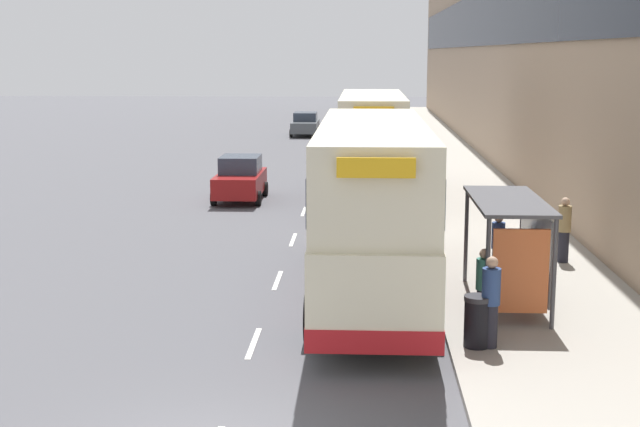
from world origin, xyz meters
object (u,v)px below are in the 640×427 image
object	(u,v)px
pedestrian_at_shelter	(491,301)
litter_bin	(477,321)
pedestrian_1	(564,229)
pedestrian_2	(483,287)
bus_shelter	(517,234)
car_1	(240,179)
car_0	(305,124)
double_decker_bus_near	(372,206)
pedestrian_3	(498,246)
double_decker_bus_ahead	(372,144)

from	to	relation	value
pedestrian_at_shelter	litter_bin	size ratio (longest dim) A/B	1.78
pedestrian_1	pedestrian_2	size ratio (longest dim) A/B	1.09
bus_shelter	litter_bin	xyz separation A→B (m)	(-1.22, -2.90, -1.21)
bus_shelter	car_1	world-z (taller)	bus_shelter
pedestrian_at_shelter	litter_bin	distance (m)	0.49
bus_shelter	car_0	xyz separation A→B (m)	(-7.77, 44.47, -1.04)
car_1	litter_bin	bearing A→B (deg)	111.62
double_decker_bus_near	car_1	bearing A→B (deg)	110.02
pedestrian_3	litter_bin	world-z (taller)	pedestrian_3
pedestrian_at_shelter	pedestrian_2	world-z (taller)	pedestrian_at_shelter
car_1	litter_bin	world-z (taller)	car_1
pedestrian_at_shelter	pedestrian_1	bearing A→B (deg)	67.71
pedestrian_1	pedestrian_2	distance (m)	6.79
car_0	pedestrian_3	xyz separation A→B (m)	(7.75, -41.91, 0.19)
pedestrian_at_shelter	double_decker_bus_ahead	bearing A→B (deg)	96.68
double_decker_bus_ahead	litter_bin	distance (m)	19.05
bus_shelter	double_decker_bus_ahead	distance (m)	16.30
double_decker_bus_near	litter_bin	size ratio (longest dim) A/B	10.87
pedestrian_1	car_0	bearing A→B (deg)	103.93
double_decker_bus_near	pedestrian_at_shelter	world-z (taller)	double_decker_bus_near
double_decker_bus_near	car_0	distance (m)	43.55
pedestrian_at_shelter	litter_bin	bearing A→B (deg)	173.87
double_decker_bus_near	pedestrian_1	world-z (taller)	double_decker_bus_near
car_1	pedestrian_1	xyz separation A→B (m)	(10.65, -10.97, 0.20)
double_decker_bus_near	car_0	xyz separation A→B (m)	(-4.47, 43.29, -1.45)
double_decker_bus_near	pedestrian_3	world-z (taller)	double_decker_bus_near
double_decker_bus_near	car_0	bearing A→B (deg)	95.90
car_0	pedestrian_at_shelter	size ratio (longest dim) A/B	2.46
car_0	car_1	xyz separation A→B (m)	(-0.77, -28.90, 0.05)
car_1	pedestrian_2	world-z (taller)	pedestrian_2
car_0	pedestrian_2	bearing A→B (deg)	98.48
bus_shelter	pedestrian_1	distance (m)	5.12
pedestrian_2	litter_bin	world-z (taller)	pedestrian_2
pedestrian_1	pedestrian_2	world-z (taller)	pedestrian_1
pedestrian_1	pedestrian_2	xyz separation A→B (m)	(-3.04, -6.08, -0.08)
bus_shelter	double_decker_bus_ahead	bearing A→B (deg)	101.27
double_decker_bus_ahead	car_1	world-z (taller)	double_decker_bus_ahead
double_decker_bus_near	litter_bin	world-z (taller)	double_decker_bus_near
bus_shelter	pedestrian_at_shelter	world-z (taller)	bus_shelter
double_decker_bus_near	pedestrian_3	size ratio (longest dim) A/B	6.60
litter_bin	car_1	bearing A→B (deg)	111.62
car_0	pedestrian_at_shelter	bearing A→B (deg)	98.17
double_decker_bus_near	pedestrian_2	xyz separation A→B (m)	(2.38, -2.65, -1.28)
double_decker_bus_ahead	pedestrian_at_shelter	distance (m)	19.07
double_decker_bus_ahead	pedestrian_2	xyz separation A→B (m)	(2.26, -17.46, -1.28)
pedestrian_at_shelter	pedestrian_1	xyz separation A→B (m)	(3.08, 7.52, -0.01)
litter_bin	pedestrian_1	bearing A→B (deg)	66.01
double_decker_bus_near	double_decker_bus_ahead	world-z (taller)	same
pedestrian_1	litter_bin	bearing A→B (deg)	-113.99
car_0	pedestrian_1	world-z (taller)	pedestrian_1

